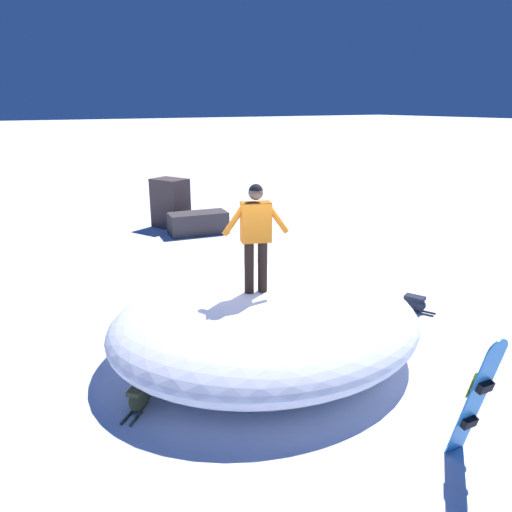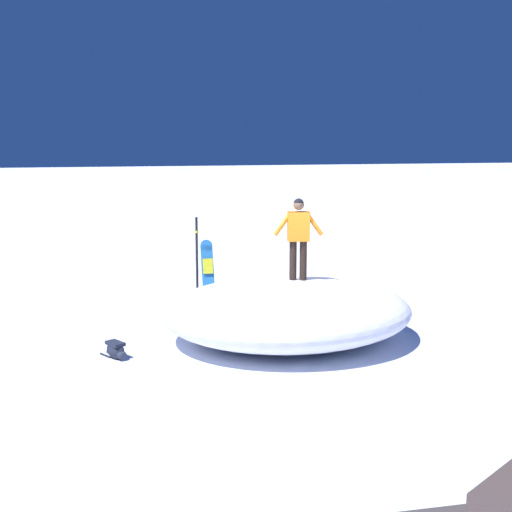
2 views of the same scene
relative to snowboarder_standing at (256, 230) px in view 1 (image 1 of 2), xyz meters
The scene contains 7 objects.
ground 2.13m from the snowboarder_standing, 85.87° to the left, with size 240.00×240.00×0.00m, color white.
snow_mound 1.55m from the snowboarder_standing, 20.73° to the left, with size 4.90×4.24×1.17m, color white.
snowboarder_standing is the anchor object (origin of this frame).
snowboard_primary_upright 3.48m from the snowboarder_standing, 73.29° to the right, with size 0.31×0.40×1.58m.
backpack_near 4.09m from the snowboarder_standing, ahead, with size 0.44×0.67×0.31m.
backpack_far 2.74m from the snowboarder_standing, behind, with size 0.57×0.55×0.34m.
rock_outcrop 8.71m from the snowboarder_standing, 75.02° to the left, with size 1.90×2.39×1.56m.
Camera 1 is at (-3.45, -6.06, 3.84)m, focal length 34.13 mm.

